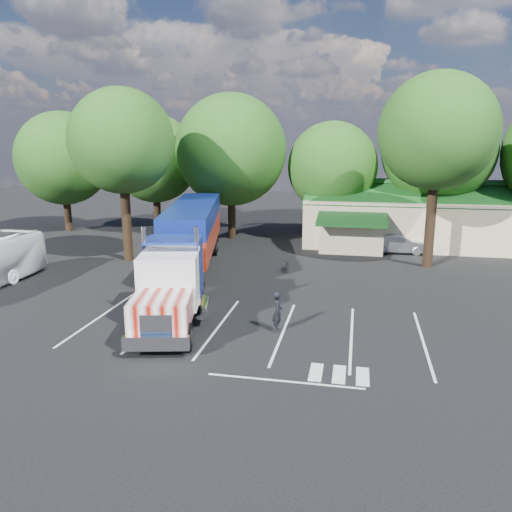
% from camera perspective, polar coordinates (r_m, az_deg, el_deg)
% --- Properties ---
extents(ground, '(120.00, 120.00, 0.00)m').
position_cam_1_polar(ground, '(30.25, -1.17, -4.04)').
color(ground, black).
rests_on(ground, ground).
extents(event_hall, '(24.20, 14.12, 5.55)m').
position_cam_1_polar(event_hall, '(47.05, 20.49, 4.09)').
color(event_hall, beige).
rests_on(event_hall, ground).
extents(tree_row_a, '(9.00, 9.00, 11.68)m').
position_cam_1_polar(tree_row_a, '(52.99, -21.19, 10.35)').
color(tree_row_a, black).
rests_on(tree_row_a, ground).
extents(tree_row_b, '(8.40, 8.40, 11.35)m').
position_cam_1_polar(tree_row_b, '(49.95, -11.48, 10.81)').
color(tree_row_b, black).
rests_on(tree_row_b, ground).
extents(tree_row_c, '(10.00, 10.00, 13.05)m').
position_cam_1_polar(tree_row_c, '(45.84, -2.88, 12.00)').
color(tree_row_c, black).
rests_on(tree_row_c, ground).
extents(tree_row_d, '(8.00, 8.00, 10.60)m').
position_cam_1_polar(tree_row_d, '(45.81, 8.70, 10.04)').
color(tree_row_d, black).
rests_on(tree_row_d, ground).
extents(tree_row_e, '(9.60, 9.60, 12.90)m').
position_cam_1_polar(tree_row_e, '(46.66, 20.13, 11.31)').
color(tree_row_e, black).
rests_on(tree_row_e, ground).
extents(tree_near_left, '(7.60, 7.60, 12.65)m').
position_cam_1_polar(tree_near_left, '(38.14, -15.09, 12.52)').
color(tree_near_left, black).
rests_on(tree_near_left, ground).
extents(tree_near_right, '(8.00, 8.00, 13.50)m').
position_cam_1_polar(tree_near_right, '(37.04, 20.05, 13.19)').
color(tree_near_right, black).
rests_on(tree_near_right, ground).
extents(semi_truck, '(7.73, 22.96, 4.80)m').
position_cam_1_polar(semi_truck, '(32.59, -7.67, 2.02)').
color(semi_truck, black).
rests_on(semi_truck, ground).
extents(woman, '(0.55, 0.76, 1.94)m').
position_cam_1_polar(woman, '(23.83, 2.48, -6.39)').
color(woman, black).
rests_on(woman, ground).
extents(bicycle, '(0.76, 1.70, 0.86)m').
position_cam_1_polar(bicycle, '(34.82, 3.64, -1.02)').
color(bicycle, black).
rests_on(bicycle, ground).
extents(silver_sedan, '(4.77, 1.81, 1.56)m').
position_cam_1_polar(silver_sedan, '(41.77, 15.97, 1.36)').
color(silver_sedan, '#95989C').
rests_on(silver_sedan, ground).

